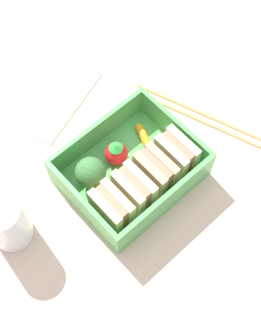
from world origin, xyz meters
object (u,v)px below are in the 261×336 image
(sandwich_center_left, at_px, (156,170))
(drinking_glass, at_px, (6,222))
(folded_napkin, at_px, (47,96))
(sandwich_left, at_px, (176,153))
(sandwich_center_right, at_px, (112,207))
(strawberry_far_left, at_px, (117,153))
(chopstick_pair, at_px, (199,114))
(sandwich_center, at_px, (134,188))
(carrot_stick_far_left, at_px, (144,137))
(broccoli_floret, at_px, (91,173))

(sandwich_center_left, bearing_deg, drinking_glass, -20.81)
(sandwich_center_left, xyz_separation_m, folded_napkin, (0.02, -0.20, -0.03))
(sandwich_left, bearing_deg, sandwich_center_right, 0.00)
(strawberry_far_left, distance_m, chopstick_pair, 0.14)
(sandwich_left, xyz_separation_m, chopstick_pair, (-0.08, -0.03, -0.03))
(sandwich_left, bearing_deg, strawberry_far_left, -45.08)
(sandwich_center, distance_m, drinking_glass, 0.16)
(chopstick_pair, relative_size, folded_napkin, 1.43)
(folded_napkin, bearing_deg, sandwich_center_left, 96.37)
(sandwich_center, bearing_deg, folded_napkin, -93.99)
(sandwich_center_left, xyz_separation_m, drinking_glass, (0.18, -0.07, 0.01))
(sandwich_center_left, xyz_separation_m, strawberry_far_left, (0.02, -0.05, -0.01))
(carrot_stick_far_left, distance_m, broccoli_floret, 0.10)
(strawberry_far_left, xyz_separation_m, chopstick_pair, (-0.14, 0.02, -0.03))
(chopstick_pair, bearing_deg, drinking_glass, -6.93)
(sandwich_center_left, bearing_deg, sandwich_center, 0.00)
(sandwich_center_left, xyz_separation_m, sandwich_center_right, (0.07, 0.00, 0.00))
(strawberry_far_left, bearing_deg, carrot_stick_far_left, 176.66)
(sandwich_left, bearing_deg, broccoli_floret, -27.11)
(sandwich_left, height_order, carrot_stick_far_left, sandwich_left)
(sandwich_center, xyz_separation_m, chopstick_pair, (-0.16, -0.03, -0.03))
(carrot_stick_far_left, bearing_deg, chopstick_pair, 167.75)
(chopstick_pair, bearing_deg, strawberry_far_left, -9.23)
(broccoli_floret, distance_m, folded_napkin, 0.16)
(sandwich_center, bearing_deg, sandwich_center_left, 180.00)
(carrot_stick_far_left, bearing_deg, sandwich_center, 38.01)
(sandwich_center_left, relative_size, sandwich_center, 1.00)
(folded_napkin, bearing_deg, drinking_glass, 40.36)
(strawberry_far_left, distance_m, drinking_glass, 0.16)
(sandwich_left, relative_size, carrot_stick_far_left, 1.39)
(sandwich_center, height_order, chopstick_pair, sandwich_center)
(carrot_stick_far_left, xyz_separation_m, drinking_glass, (0.21, -0.02, 0.02))
(sandwich_center_right, relative_size, chopstick_pair, 0.27)
(sandwich_center_right, height_order, broccoli_floret, same)
(sandwich_left, relative_size, chopstick_pair, 0.27)
(sandwich_center_left, relative_size, chopstick_pair, 0.27)
(sandwich_center, height_order, strawberry_far_left, sandwich_center)
(sandwich_center_left, bearing_deg, sandwich_center_right, 0.00)
(strawberry_far_left, bearing_deg, drinking_glass, -4.98)
(sandwich_center, bearing_deg, sandwich_center_right, 0.00)
(broccoli_floret, bearing_deg, sandwich_center_left, 141.09)
(drinking_glass, bearing_deg, sandwich_center, 154.48)
(chopstick_pair, bearing_deg, sandwich_left, 21.41)
(sandwich_left, distance_m, sandwich_center_left, 0.04)
(strawberry_far_left, bearing_deg, folded_napkin, -88.03)
(sandwich_center, relative_size, folded_napkin, 0.39)
(sandwich_left, bearing_deg, carrot_stick_far_left, -81.86)
(sandwich_left, height_order, drinking_glass, drinking_glass)
(sandwich_center_right, relative_size, broccoli_floret, 1.13)
(sandwich_center_right, relative_size, folded_napkin, 0.39)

